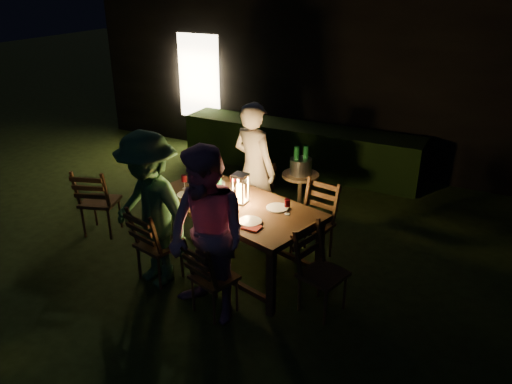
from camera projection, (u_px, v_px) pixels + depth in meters
The scene contains 29 objects.
garden_envelope at pixel (370, 61), 9.95m from camera, with size 40.00×40.00×3.20m.
dining_table at pixel (234, 209), 5.66m from camera, with size 2.19×1.49×0.83m.
chair_near_left at pixel (159, 256), 5.60m from camera, with size 0.51×0.54×0.96m.
chair_near_right at pixel (213, 289), 5.06m from camera, with size 0.51×0.53×0.90m.
chair_far_left at pixel (252, 211), 6.64m from camera, with size 0.51×0.54×0.99m.
chair_far_right at pixel (312, 236), 6.02m from camera, with size 0.51×0.54×0.98m.
chair_end at pixel (321, 286), 5.09m from camera, with size 0.55×0.53×0.94m.
chair_spare at pixel (101, 213), 6.59m from camera, with size 0.57×0.59×0.99m.
person_house_side at pixel (254, 169), 6.43m from camera, with size 0.64×0.42×1.77m, color white.
person_opp_right at pixel (207, 237), 4.76m from camera, with size 0.88×0.68×1.80m, color #B47CA6.
person_opp_left at pixel (150, 211), 5.33m from camera, with size 1.14×0.65×1.76m, color #31623B.
lantern at pixel (240, 190), 5.56m from camera, with size 0.16×0.16×0.35m.
plate_far_left at pixel (215, 184), 6.11m from camera, with size 0.25×0.25×0.01m, color white.
plate_near_left at pixel (188, 195), 5.81m from camera, with size 0.25×0.25×0.01m, color white.
plate_far_right at pixel (277, 208), 5.49m from camera, with size 0.25×0.25×0.01m, color white.
plate_near_right at pixel (250, 221), 5.19m from camera, with size 0.25×0.25×0.01m, color white.
wineglass_a at pixel (233, 182), 5.96m from camera, with size 0.06×0.06×0.18m, color #59070F, non-canonical shape.
wineglass_b at pixel (184, 182), 5.95m from camera, with size 0.06×0.06×0.18m, color #59070F, non-canonical shape.
wineglass_c at pixel (236, 212), 5.21m from camera, with size 0.06×0.06×0.18m, color #59070F, non-canonical shape.
wineglass_d at pixel (287, 207), 5.33m from camera, with size 0.06×0.06×0.18m, color #59070F, non-canonical shape.
wineglass_e at pixel (208, 202), 5.45m from camera, with size 0.06×0.06×0.18m, color silver, non-canonical shape.
bottle_table at pixel (219, 186), 5.72m from camera, with size 0.07×0.07×0.28m, color #0F471E.
napkin_left at pixel (204, 208), 5.50m from camera, with size 0.18×0.14×0.01m, color red.
napkin_right at pixel (252, 227), 5.08m from camera, with size 0.18×0.14×0.01m, color red.
phone at pixel (178, 195), 5.80m from camera, with size 0.14×0.07×0.01m, color black.
side_table at pixel (300, 179), 6.84m from camera, with size 0.51×0.51×0.69m.
ice_bucket at pixel (301, 166), 6.77m from camera, with size 0.30×0.30×0.22m, color #A5A8AD.
bottle_bucket_a at pixel (296, 163), 6.73m from camera, with size 0.07×0.07×0.32m, color #0F471E.
bottle_bucket_b at pixel (305, 163), 6.76m from camera, with size 0.07×0.07×0.32m, color #0F471E.
Camera 1 is at (2.59, -3.92, 3.23)m, focal length 35.00 mm.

